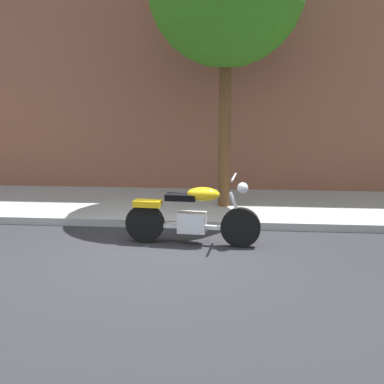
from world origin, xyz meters
TOP-DOWN VIEW (x-y plane):
  - ground_plane at (0.00, 0.00)m, footprint 60.00×60.00m
  - sidewalk at (0.00, 2.88)m, footprint 18.82×3.22m
  - motorcycle at (0.49, 0.34)m, footprint 2.18×0.70m

SIDE VIEW (x-z plane):
  - ground_plane at x=0.00m, z-range 0.00..0.00m
  - sidewalk at x=0.00m, z-range 0.00..0.14m
  - motorcycle at x=0.49m, z-range -0.11..1.02m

